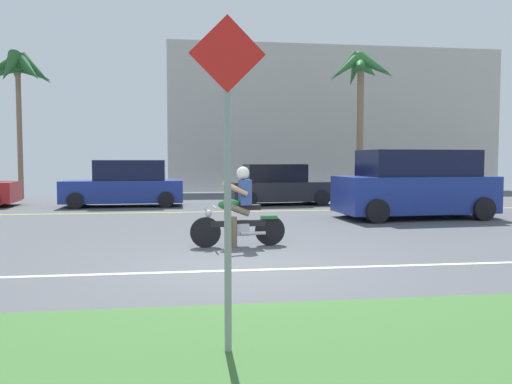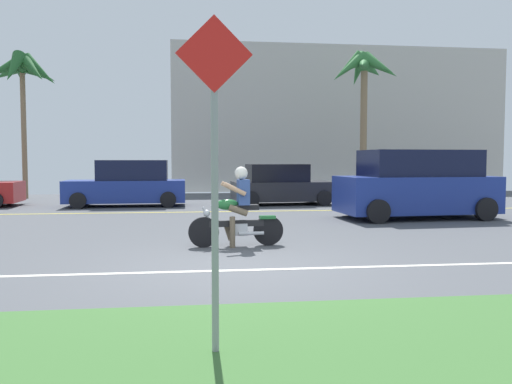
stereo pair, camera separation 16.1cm
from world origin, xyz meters
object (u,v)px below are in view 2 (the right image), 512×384
Objects in this scene: parked_car_2 at (281,186)px; suv_nearby at (417,185)px; parked_car_1 at (128,185)px; palm_tree_1 at (364,74)px; street_sign at (215,154)px; palm_tree_0 at (23,74)px; motorcyclist at (237,213)px.

suv_nearby is at bearing -58.27° from parked_car_2.
parked_car_1 is 1.11× the size of parked_car_2.
street_sign is at bearing -112.27° from palm_tree_1.
palm_tree_1 is at bearing 80.76° from suv_nearby.
street_sign is (-3.09, -14.63, 1.00)m from parked_car_2.
palm_tree_0 is 2.22× the size of street_sign.
parked_car_2 is (5.60, -0.01, -0.06)m from parked_car_1.
parked_car_2 is (2.43, 9.10, 0.06)m from motorcyclist.
street_sign reaches higher than parked_car_2.
parked_car_2 is 7.75m from palm_tree_1.
palm_tree_1 reaches higher than palm_tree_0.
palm_tree_0 reaches higher than parked_car_1.
street_sign is (2.51, -14.64, 0.94)m from parked_car_1.
palm_tree_1 reaches higher than parked_car_2.
palm_tree_1 reaches higher than street_sign.
parked_car_1 is 0.68× the size of palm_tree_0.
suv_nearby is 10.17m from palm_tree_1.
parked_car_1 is at bearing 99.72° from street_sign.
street_sign reaches higher than motorcyclist.
suv_nearby is at bearing -29.82° from parked_car_1.
street_sign reaches higher than parked_car_1.
parked_car_1 reaches higher than parked_car_2.
motorcyclist is 15.60m from palm_tree_1.
parked_car_1 is 1.51× the size of street_sign.
suv_nearby is at bearing 36.95° from motorcyclist.
parked_car_2 is 14.99m from street_sign.
parked_car_1 reaches higher than motorcyclist.
parked_car_2 is at bearing 75.02° from motorcyclist.
parked_car_1 is at bearing -158.66° from palm_tree_1.
motorcyclist is at bearing -118.03° from palm_tree_1.
motorcyclist reaches higher than parked_car_2.
motorcyclist is at bearing -104.98° from parked_car_2.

